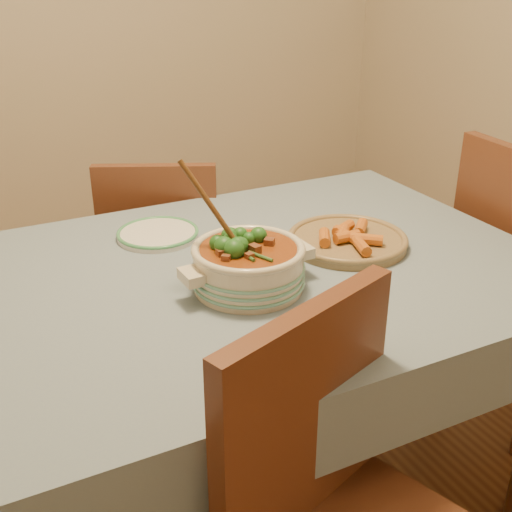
{
  "coord_description": "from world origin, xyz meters",
  "views": [
    {
      "loc": [
        -0.56,
        -1.32,
        1.48
      ],
      "look_at": [
        0.04,
        -0.12,
        0.85
      ],
      "focal_mm": 45.0,
      "sensor_mm": 36.0,
      "label": 1
    }
  ],
  "objects_px": {
    "dining_table": "(223,306)",
    "white_plate": "(158,234)",
    "condiment_bowl": "(234,242)",
    "stew_casserole": "(248,262)",
    "chair_far": "(163,256)",
    "fried_plate": "(347,238)"
  },
  "relations": [
    {
      "from": "dining_table",
      "to": "white_plate",
      "type": "xyz_separation_m",
      "value": [
        -0.07,
        0.29,
        0.1
      ]
    },
    {
      "from": "white_plate",
      "to": "condiment_bowl",
      "type": "height_order",
      "value": "condiment_bowl"
    },
    {
      "from": "stew_casserole",
      "to": "condiment_bowl",
      "type": "xyz_separation_m",
      "value": [
        0.05,
        0.2,
        -0.04
      ]
    },
    {
      "from": "chair_far",
      "to": "white_plate",
      "type": "bearing_deg",
      "value": 95.65
    },
    {
      "from": "white_plate",
      "to": "chair_far",
      "type": "height_order",
      "value": "chair_far"
    },
    {
      "from": "stew_casserole",
      "to": "white_plate",
      "type": "relative_size",
      "value": 1.16
    },
    {
      "from": "dining_table",
      "to": "condiment_bowl",
      "type": "xyz_separation_m",
      "value": [
        0.08,
        0.11,
        0.12
      ]
    },
    {
      "from": "stew_casserole",
      "to": "fried_plate",
      "type": "distance_m",
      "value": 0.37
    },
    {
      "from": "dining_table",
      "to": "white_plate",
      "type": "height_order",
      "value": "white_plate"
    },
    {
      "from": "white_plate",
      "to": "fried_plate",
      "type": "distance_m",
      "value": 0.53
    },
    {
      "from": "dining_table",
      "to": "stew_casserole",
      "type": "bearing_deg",
      "value": -73.88
    },
    {
      "from": "condiment_bowl",
      "to": "fried_plate",
      "type": "height_order",
      "value": "fried_plate"
    },
    {
      "from": "condiment_bowl",
      "to": "chair_far",
      "type": "xyz_separation_m",
      "value": [
        -0.01,
        0.6,
        -0.29
      ]
    },
    {
      "from": "dining_table",
      "to": "fried_plate",
      "type": "height_order",
      "value": "fried_plate"
    },
    {
      "from": "fried_plate",
      "to": "dining_table",
      "type": "bearing_deg",
      "value": -179.34
    },
    {
      "from": "condiment_bowl",
      "to": "fried_plate",
      "type": "xyz_separation_m",
      "value": [
        0.3,
        -0.1,
        -0.01
      ]
    },
    {
      "from": "white_plate",
      "to": "fried_plate",
      "type": "xyz_separation_m",
      "value": [
        0.45,
        -0.29,
        0.01
      ]
    },
    {
      "from": "chair_far",
      "to": "condiment_bowl",
      "type": "bearing_deg",
      "value": 115.2
    },
    {
      "from": "white_plate",
      "to": "chair_far",
      "type": "relative_size",
      "value": 0.34
    },
    {
      "from": "fried_plate",
      "to": "condiment_bowl",
      "type": "bearing_deg",
      "value": 160.96
    },
    {
      "from": "condiment_bowl",
      "to": "stew_casserole",
      "type": "bearing_deg",
      "value": -105.25
    },
    {
      "from": "stew_casserole",
      "to": "fried_plate",
      "type": "bearing_deg",
      "value": 15.87
    }
  ]
}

